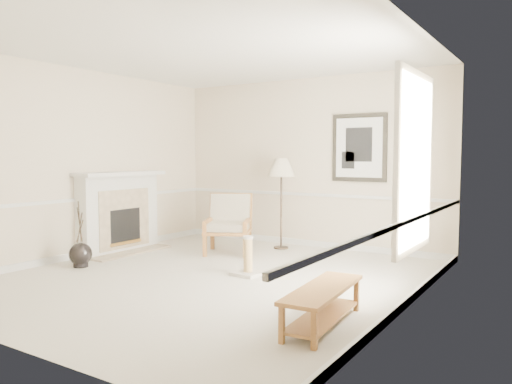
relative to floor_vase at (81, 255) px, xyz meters
The scene contains 8 objects.
ground 2.01m from the floor_vase, 14.30° to the left, with size 5.50×5.50×0.00m, color silver.
room 2.74m from the floor_vase, 15.38° to the left, with size 5.04×5.54×2.92m.
fireplace 1.26m from the floor_vase, 110.31° to the left, with size 0.64×1.64×1.31m.
floor_vase is the anchor object (origin of this frame).
armchair 2.35m from the floor_vase, 60.91° to the left, with size 0.98×1.00×0.95m.
floor_lamp 3.43m from the floor_vase, 58.35° to the left, with size 0.59×0.59×1.53m.
bench 3.95m from the floor_vase, ahead, with size 0.48×1.29×0.36m.
scratching_post 2.42m from the floor_vase, 20.93° to the left, with size 0.39×0.39×0.52m.
Camera 1 is at (3.89, -5.03, 1.57)m, focal length 35.00 mm.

